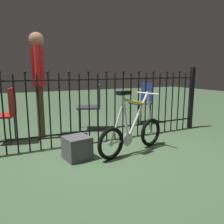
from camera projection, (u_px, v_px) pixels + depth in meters
ground_plane at (105, 154)px, 3.10m from camera, size 20.00×20.00×0.00m
iron_fence at (87, 106)px, 3.47m from camera, size 4.34×0.07×1.20m
bicycle at (132, 132)px, 3.13m from camera, size 1.21×0.47×0.88m
chair_charcoal at (93, 103)px, 4.30m from camera, size 0.56×0.56×0.88m
chair_red at (6, 110)px, 3.51m from camera, size 0.47×0.46×0.88m
chair_navy at (143, 99)px, 4.87m from camera, size 0.43×0.43×0.88m
person_visitor at (38, 76)px, 3.68m from camera, size 0.24×0.47×1.75m
display_crate at (77, 148)px, 2.91m from camera, size 0.36×0.36×0.30m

